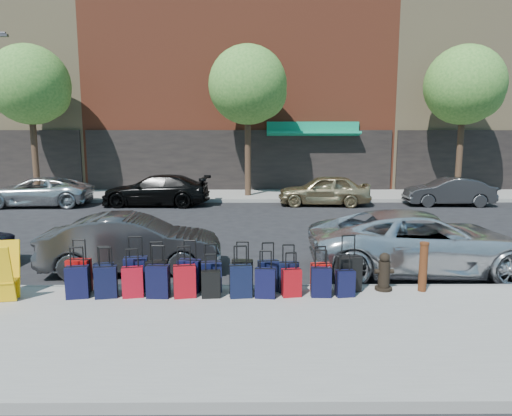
{
  "coord_description": "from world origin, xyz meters",
  "views": [
    {
      "loc": [
        0.75,
        -13.16,
        3.07
      ],
      "look_at": [
        0.83,
        -1.5,
        1.23
      ],
      "focal_mm": 32.0,
      "sensor_mm": 36.0,
      "label": 1
    }
  ],
  "objects_px": {
    "suitcase_front_5": "(211,277)",
    "car_far_0": "(37,192)",
    "car_far_2": "(324,190)",
    "car_far_1": "(156,190)",
    "bollard": "(423,266)",
    "car_near_1": "(133,244)",
    "tree_center": "(251,87)",
    "car_near_2": "(421,242)",
    "tree_left": "(33,87)",
    "car_far_3": "(449,192)",
    "tree_right": "(467,87)",
    "fire_hydrant": "(384,273)"
  },
  "relations": [
    {
      "from": "suitcase_front_5",
      "to": "car_far_0",
      "type": "bearing_deg",
      "value": 117.56
    },
    {
      "from": "car_far_2",
      "to": "car_far_1",
      "type": "bearing_deg",
      "value": -85.59
    },
    {
      "from": "bollard",
      "to": "car_near_1",
      "type": "xyz_separation_m",
      "value": [
        -5.96,
        1.8,
        0.02
      ]
    },
    {
      "from": "tree_center",
      "to": "suitcase_front_5",
      "type": "distance_m",
      "value": 15.18
    },
    {
      "from": "car_near_2",
      "to": "tree_center",
      "type": "bearing_deg",
      "value": 18.04
    },
    {
      "from": "tree_left",
      "to": "car_far_2",
      "type": "distance_m",
      "value": 14.77
    },
    {
      "from": "bollard",
      "to": "car_near_1",
      "type": "distance_m",
      "value": 6.23
    },
    {
      "from": "bollard",
      "to": "car_far_2",
      "type": "relative_size",
      "value": 0.23
    },
    {
      "from": "car_far_3",
      "to": "tree_center",
      "type": "bearing_deg",
      "value": -103.97
    },
    {
      "from": "car_near_2",
      "to": "car_far_2",
      "type": "height_order",
      "value": "car_near_2"
    },
    {
      "from": "car_near_1",
      "to": "car_near_2",
      "type": "relative_size",
      "value": 0.79
    },
    {
      "from": "tree_right",
      "to": "car_near_1",
      "type": "height_order",
      "value": "tree_right"
    },
    {
      "from": "fire_hydrant",
      "to": "car_far_3",
      "type": "relative_size",
      "value": 0.19
    },
    {
      "from": "tree_left",
      "to": "car_far_1",
      "type": "xyz_separation_m",
      "value": [
        6.29,
        -2.48,
        -4.72
      ]
    },
    {
      "from": "car_far_2",
      "to": "car_far_3",
      "type": "relative_size",
      "value": 1.07
    },
    {
      "from": "car_near_1",
      "to": "car_far_2",
      "type": "xyz_separation_m",
      "value": [
        5.91,
        10.07,
        0.03
      ]
    },
    {
      "from": "fire_hydrant",
      "to": "car_far_1",
      "type": "height_order",
      "value": "car_far_1"
    },
    {
      "from": "car_far_3",
      "to": "car_far_0",
      "type": "bearing_deg",
      "value": -87.77
    },
    {
      "from": "tree_left",
      "to": "tree_right",
      "type": "relative_size",
      "value": 1.0
    },
    {
      "from": "tree_left",
      "to": "car_far_2",
      "type": "bearing_deg",
      "value": -10.13
    },
    {
      "from": "tree_left",
      "to": "car_far_1",
      "type": "height_order",
      "value": "tree_left"
    },
    {
      "from": "suitcase_front_5",
      "to": "bollard",
      "type": "height_order",
      "value": "bollard"
    },
    {
      "from": "fire_hydrant",
      "to": "bollard",
      "type": "relative_size",
      "value": 0.77
    },
    {
      "from": "suitcase_front_5",
      "to": "car_near_1",
      "type": "xyz_separation_m",
      "value": [
        -1.94,
        1.8,
        0.22
      ]
    },
    {
      "from": "car_near_2",
      "to": "car_far_1",
      "type": "xyz_separation_m",
      "value": [
        -8.13,
        10.14,
        -0.01
      ]
    },
    {
      "from": "tree_left",
      "to": "tree_right",
      "type": "xyz_separation_m",
      "value": [
        21.0,
        0.0,
        0.0
      ]
    },
    {
      "from": "bollard",
      "to": "car_far_1",
      "type": "distance_m",
      "value": 14.05
    },
    {
      "from": "fire_hydrant",
      "to": "car_near_2",
      "type": "height_order",
      "value": "car_near_2"
    },
    {
      "from": "suitcase_front_5",
      "to": "car_far_0",
      "type": "relative_size",
      "value": 0.2
    },
    {
      "from": "car_near_1",
      "to": "suitcase_front_5",
      "type": "bearing_deg",
      "value": -137.71
    },
    {
      "from": "car_near_1",
      "to": "car_near_2",
      "type": "xyz_separation_m",
      "value": [
        6.55,
        -0.08,
        0.05
      ]
    },
    {
      "from": "suitcase_front_5",
      "to": "car_far_1",
      "type": "distance_m",
      "value": 12.37
    },
    {
      "from": "tree_right",
      "to": "car_far_1",
      "type": "distance_m",
      "value": 15.64
    },
    {
      "from": "tree_center",
      "to": "fire_hydrant",
      "type": "xyz_separation_m",
      "value": [
        2.62,
        -14.26,
        -4.92
      ]
    },
    {
      "from": "car_near_1",
      "to": "car_far_1",
      "type": "bearing_deg",
      "value": 3.99
    },
    {
      "from": "car_far_0",
      "to": "car_far_3",
      "type": "distance_m",
      "value": 18.27
    },
    {
      "from": "car_far_1",
      "to": "bollard",
      "type": "bearing_deg",
      "value": 34.75
    },
    {
      "from": "car_near_2",
      "to": "car_far_2",
      "type": "bearing_deg",
      "value": 4.39
    },
    {
      "from": "tree_right",
      "to": "suitcase_front_5",
      "type": "xyz_separation_m",
      "value": [
        -11.18,
        -14.33,
        -4.97
      ]
    },
    {
      "from": "tree_center",
      "to": "car_far_1",
      "type": "relative_size",
      "value": 1.53
    },
    {
      "from": "tree_right",
      "to": "bollard",
      "type": "height_order",
      "value": "tree_right"
    },
    {
      "from": "car_far_3",
      "to": "fire_hydrant",
      "type": "bearing_deg",
      "value": -25.9
    },
    {
      "from": "fire_hydrant",
      "to": "car_near_1",
      "type": "height_order",
      "value": "car_near_1"
    },
    {
      "from": "tree_center",
      "to": "suitcase_front_5",
      "type": "xyz_separation_m",
      "value": [
        -0.68,
        -14.33,
        -4.97
      ]
    },
    {
      "from": "tree_center",
      "to": "car_far_3",
      "type": "height_order",
      "value": "tree_center"
    },
    {
      "from": "tree_right",
      "to": "car_far_3",
      "type": "distance_m",
      "value": 5.67
    },
    {
      "from": "tree_center",
      "to": "car_far_0",
      "type": "xyz_separation_m",
      "value": [
        -9.43,
        -2.59,
        -4.77
      ]
    },
    {
      "from": "tree_right",
      "to": "car_far_3",
      "type": "relative_size",
      "value": 1.91
    },
    {
      "from": "tree_right",
      "to": "car_far_2",
      "type": "distance_m",
      "value": 8.97
    },
    {
      "from": "tree_center",
      "to": "suitcase_front_5",
      "type": "relative_size",
      "value": 7.92
    }
  ]
}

